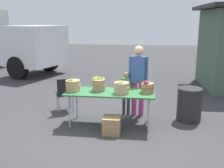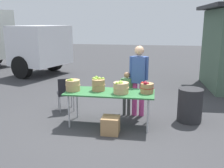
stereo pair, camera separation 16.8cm
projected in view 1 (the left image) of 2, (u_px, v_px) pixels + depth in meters
name	position (u px, v px, depth m)	size (l,w,h in m)	color
ground_plane	(110.00, 124.00, 5.71)	(40.00, 40.00, 0.00)	#38383A
market_table	(110.00, 94.00, 5.55)	(1.90, 0.76, 0.75)	#2D6B38
apple_basket_green_0	(73.00, 85.00, 5.58)	(0.33, 0.33, 0.29)	tan
apple_basket_green_1	(99.00, 84.00, 5.60)	(0.30, 0.30, 0.31)	#A87F51
apple_basket_green_2	(122.00, 88.00, 5.40)	(0.34, 0.34, 0.28)	tan
apple_basket_red_0	(147.00, 87.00, 5.44)	(0.30, 0.30, 0.26)	#A87F51
vendor_adult	(138.00, 75.00, 6.06)	(0.44, 0.24, 1.68)	#CC3F8C
child_customer	(126.00, 90.00, 6.15)	(0.28, 0.14, 1.07)	#3F3F3F
folding_chair	(65.00, 92.00, 6.44)	(0.54, 0.54, 0.86)	black
trash_barrel	(189.00, 104.00, 5.88)	(0.55, 0.55, 0.76)	#262628
produce_crate	(112.00, 125.00, 5.23)	(0.35, 0.35, 0.35)	#A87F51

